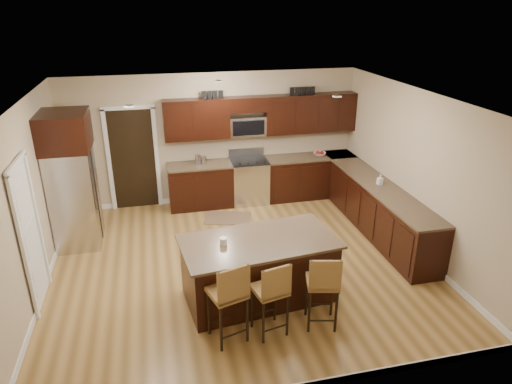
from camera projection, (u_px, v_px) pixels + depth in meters
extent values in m
plane|color=olive|center=(241.00, 264.00, 7.49)|extent=(6.00, 6.00, 0.00)
plane|color=silver|center=(238.00, 99.00, 6.45)|extent=(6.00, 6.00, 0.00)
plane|color=tan|center=(214.00, 139.00, 9.44)|extent=(6.00, 0.00, 6.00)
plane|color=tan|center=(28.00, 206.00, 6.34)|extent=(0.00, 5.50, 5.50)
plane|color=tan|center=(416.00, 172.00, 7.60)|extent=(0.00, 5.50, 5.50)
cube|color=black|center=(201.00, 186.00, 9.45)|extent=(1.30, 0.60, 0.88)
cube|color=black|center=(309.00, 177.00, 9.95)|extent=(1.94, 0.60, 0.88)
cube|color=black|center=(380.00, 212.00, 8.31)|extent=(0.60, 3.35, 0.88)
cube|color=brown|center=(199.00, 165.00, 9.27)|extent=(1.30, 0.63, 0.04)
cube|color=brown|center=(310.00, 157.00, 9.77)|extent=(1.94, 0.63, 0.04)
cube|color=brown|center=(383.00, 188.00, 8.14)|extent=(0.63, 3.35, 0.04)
cube|color=black|center=(196.00, 119.00, 9.04)|extent=(1.30, 0.33, 0.80)
cube|color=black|center=(310.00, 113.00, 9.54)|extent=(1.94, 0.33, 0.80)
cube|color=black|center=(247.00, 104.00, 9.16)|extent=(0.76, 0.33, 0.30)
cube|color=silver|center=(249.00, 182.00, 9.66)|extent=(0.76, 0.64, 0.90)
cube|color=black|center=(249.00, 161.00, 9.48)|extent=(0.76, 0.60, 0.03)
cube|color=black|center=(252.00, 187.00, 9.39)|extent=(0.65, 0.01, 0.45)
cube|color=silver|center=(246.00, 152.00, 9.68)|extent=(0.76, 0.05, 0.18)
cube|color=silver|center=(247.00, 126.00, 9.35)|extent=(0.76, 0.31, 0.40)
cube|color=black|center=(133.00, 160.00, 9.21)|extent=(0.85, 0.03, 2.06)
cube|color=white|center=(29.00, 237.00, 6.21)|extent=(0.03, 0.80, 2.04)
cube|color=black|center=(259.00, 270.00, 6.51)|extent=(2.15, 1.25, 0.88)
cube|color=brown|center=(259.00, 242.00, 6.33)|extent=(2.26, 1.36, 0.04)
cube|color=black|center=(259.00, 293.00, 6.66)|extent=(2.06, 1.16, 0.09)
cube|color=olive|center=(227.00, 293.00, 5.59)|extent=(0.52, 0.52, 0.06)
cube|color=olive|center=(234.00, 285.00, 5.35)|extent=(0.42, 0.16, 0.45)
cylinder|color=black|center=(216.00, 328.00, 5.53)|extent=(0.04, 0.04, 0.65)
cylinder|color=black|center=(245.00, 323.00, 5.60)|extent=(0.04, 0.04, 0.65)
cylinder|color=black|center=(212.00, 310.00, 5.85)|extent=(0.04, 0.04, 0.65)
cylinder|color=black|center=(239.00, 306.00, 5.93)|extent=(0.04, 0.04, 0.65)
cube|color=olive|center=(270.00, 290.00, 5.72)|extent=(0.47, 0.47, 0.06)
cube|color=olive|center=(277.00, 283.00, 5.49)|extent=(0.40, 0.12, 0.43)
cylinder|color=black|center=(260.00, 322.00, 5.66)|extent=(0.03, 0.03, 0.61)
cylinder|color=black|center=(286.00, 318.00, 5.73)|extent=(0.03, 0.03, 0.61)
cylinder|color=black|center=(254.00, 305.00, 5.97)|extent=(0.03, 0.03, 0.61)
cylinder|color=black|center=(279.00, 302.00, 6.04)|extent=(0.03, 0.03, 0.61)
cube|color=olive|center=(322.00, 282.00, 5.86)|extent=(0.48, 0.48, 0.06)
cube|color=olive|center=(325.00, 276.00, 5.61)|extent=(0.40, 0.13, 0.43)
cylinder|color=black|center=(313.00, 314.00, 5.80)|extent=(0.03, 0.03, 0.62)
cylinder|color=black|center=(338.00, 310.00, 5.88)|extent=(0.03, 0.03, 0.62)
cylinder|color=black|center=(304.00, 298.00, 6.11)|extent=(0.03, 0.03, 0.62)
cylinder|color=black|center=(328.00, 294.00, 6.18)|extent=(0.03, 0.03, 0.62)
cube|color=silver|center=(75.00, 197.00, 7.83)|extent=(0.72, 0.87, 1.74)
cube|color=black|center=(97.00, 196.00, 7.91)|extent=(0.01, 0.02, 1.65)
cylinder|color=silver|center=(98.00, 193.00, 7.81)|extent=(0.02, 0.02, 0.77)
cylinder|color=silver|center=(98.00, 189.00, 7.95)|extent=(0.02, 0.02, 0.77)
cube|color=black|center=(64.00, 131.00, 7.38)|extent=(0.78, 0.93, 0.61)
cube|color=brown|center=(228.00, 218.00, 9.05)|extent=(1.03, 0.81, 0.01)
imported|color=silver|center=(320.00, 154.00, 9.79)|extent=(0.35, 0.35, 0.06)
imported|color=#B2B2B2|center=(380.00, 180.00, 8.21)|extent=(0.09, 0.09, 0.19)
cylinder|color=silver|center=(198.00, 160.00, 9.22)|extent=(0.12, 0.12, 0.21)
cylinder|color=silver|center=(204.00, 160.00, 9.25)|extent=(0.11, 0.11, 0.17)
cylinder|color=white|center=(223.00, 241.00, 6.20)|extent=(0.10, 0.10, 0.10)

